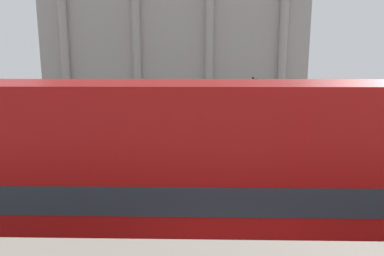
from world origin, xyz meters
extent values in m
cylinder|color=black|center=(-3.87, 4.68, 0.53)|extent=(1.07, 0.22, 1.07)
cube|color=#B71414|center=(0.41, 3.43, 1.37)|extent=(11.35, 2.51, 1.67)
cube|color=#2D3842|center=(0.41, 3.43, 2.43)|extent=(11.12, 2.54, 0.45)
cube|color=#B71414|center=(0.41, 3.43, 3.37)|extent=(11.35, 2.51, 1.43)
cube|color=#BCB2A8|center=(-3.45, 42.30, 10.81)|extent=(29.91, 12.15, 21.62)
cylinder|color=#BCB2A8|center=(-15.41, 35.78, 9.19)|extent=(0.90, 0.90, 18.37)
cylinder|color=#BCB2A8|center=(-7.44, 35.78, 9.19)|extent=(0.90, 0.90, 18.37)
cylinder|color=#BCB2A8|center=(0.54, 35.78, 9.19)|extent=(0.90, 0.90, 18.37)
cylinder|color=#BCB2A8|center=(8.51, 35.78, 9.19)|extent=(0.90, 0.90, 18.37)
cylinder|color=black|center=(0.20, 10.97, 1.68)|extent=(0.12, 0.12, 3.36)
cube|color=black|center=(0.38, 10.97, 2.91)|extent=(0.20, 0.24, 0.70)
sphere|color=green|center=(0.49, 10.97, 3.06)|extent=(0.14, 0.14, 0.14)
cylinder|color=black|center=(2.39, 16.36, 1.85)|extent=(0.12, 0.12, 3.71)
cube|color=black|center=(2.57, 16.36, 3.26)|extent=(0.20, 0.24, 0.70)
sphere|color=gold|center=(2.68, 16.36, 3.41)|extent=(0.14, 0.14, 0.14)
cylinder|color=black|center=(-5.03, 16.59, 0.30)|extent=(0.60, 0.18, 0.60)
cylinder|color=black|center=(-5.03, 14.84, 0.30)|extent=(0.60, 0.18, 0.60)
cylinder|color=black|center=(-7.83, 16.59, 0.30)|extent=(0.60, 0.18, 0.60)
cylinder|color=black|center=(-7.83, 14.84, 0.30)|extent=(0.60, 0.18, 0.60)
cube|color=silver|center=(-6.43, 15.72, 0.57)|extent=(4.20, 1.75, 0.55)
cube|color=#2D3842|center=(-6.63, 15.72, 1.10)|extent=(1.89, 1.61, 0.50)
cylinder|color=black|center=(2.17, 21.97, 0.30)|extent=(0.60, 0.18, 0.60)
cylinder|color=black|center=(2.17, 20.22, 0.30)|extent=(0.60, 0.18, 0.60)
cylinder|color=black|center=(-0.63, 21.97, 0.30)|extent=(0.60, 0.18, 0.60)
cylinder|color=black|center=(-0.63, 20.22, 0.30)|extent=(0.60, 0.18, 0.60)
cube|color=#B2B5BA|center=(0.77, 21.09, 0.57)|extent=(4.20, 1.75, 0.55)
cube|color=#2D3842|center=(0.57, 21.09, 1.10)|extent=(1.89, 1.61, 0.50)
cylinder|color=#282B33|center=(-7.93, 33.65, 0.41)|extent=(0.14, 0.14, 0.83)
cylinder|color=#282B33|center=(-7.75, 33.65, 0.41)|extent=(0.14, 0.14, 0.83)
cylinder|color=#B22323|center=(-7.84, 33.65, 1.15)|extent=(0.32, 0.32, 0.65)
sphere|color=tan|center=(-7.84, 33.65, 1.59)|extent=(0.22, 0.22, 0.22)
cylinder|color=#282B33|center=(-7.83, 26.23, 0.40)|extent=(0.14, 0.14, 0.80)
cylinder|color=#282B33|center=(-7.65, 26.23, 0.40)|extent=(0.14, 0.14, 0.80)
cylinder|color=black|center=(-7.74, 26.23, 1.12)|extent=(0.32, 0.32, 0.63)
sphere|color=tan|center=(-7.74, 26.23, 1.54)|extent=(0.22, 0.22, 0.22)
cylinder|color=#282B33|center=(-6.89, 12.14, 0.40)|extent=(0.14, 0.14, 0.80)
cylinder|color=#282B33|center=(-6.71, 12.14, 0.40)|extent=(0.14, 0.14, 0.80)
cylinder|color=#606638|center=(-6.80, 12.14, 1.12)|extent=(0.32, 0.32, 0.63)
sphere|color=tan|center=(-6.80, 12.14, 1.54)|extent=(0.22, 0.22, 0.22)
cylinder|color=#282B33|center=(-4.85, 30.15, 0.41)|extent=(0.14, 0.14, 0.83)
cylinder|color=#282B33|center=(-4.67, 30.15, 0.41)|extent=(0.14, 0.14, 0.83)
cylinder|color=silver|center=(-4.76, 30.15, 1.16)|extent=(0.32, 0.32, 0.66)
sphere|color=tan|center=(-4.76, 30.15, 1.60)|extent=(0.22, 0.22, 0.22)
camera|label=1|loc=(-0.51, -2.47, 4.38)|focal=32.00mm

